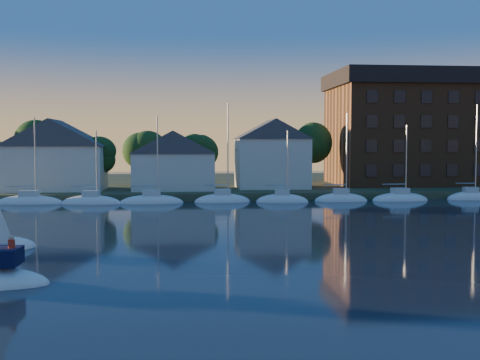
{
  "coord_description": "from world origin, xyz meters",
  "views": [
    {
      "loc": [
        -5.05,
        -26.18,
        7.51
      ],
      "look_at": [
        -0.26,
        22.0,
        4.48
      ],
      "focal_mm": 45.0,
      "sensor_mm": 36.0,
      "label": 1
    }
  ],
  "objects": [
    {
      "name": "wooden_dock",
      "position": [
        0.0,
        52.0,
        0.0
      ],
      "size": [
        120.0,
        3.0,
        1.0
      ],
      "primitive_type": "cube",
      "color": "brown",
      "rests_on": "ground"
    },
    {
      "name": "condo_block",
      "position": [
        34.0,
        64.95,
        9.79
      ],
      "size": [
        31.0,
        17.0,
        17.4
      ],
      "color": "brown",
      "rests_on": "shoreline_land"
    },
    {
      "name": "tree_line",
      "position": [
        2.0,
        63.0,
        7.18
      ],
      "size": [
        93.4,
        5.4,
        8.9
      ],
      "color": "#382519",
      "rests_on": "shoreline_land"
    },
    {
      "name": "shoreline_land",
      "position": [
        0.0,
        75.0,
        0.0
      ],
      "size": [
        160.0,
        50.0,
        2.0
      ],
      "primitive_type": "cube",
      "color": "#333D23",
      "rests_on": "ground"
    },
    {
      "name": "clubhouse_centre",
      "position": [
        -6.0,
        57.0,
        5.13
      ],
      "size": [
        11.55,
        8.4,
        8.08
      ],
      "color": "silver",
      "rests_on": "shoreline_land"
    },
    {
      "name": "clubhouse_east",
      "position": [
        8.0,
        59.0,
        6.0
      ],
      "size": [
        10.5,
        8.4,
        9.8
      ],
      "color": "silver",
      "rests_on": "shoreline_land"
    },
    {
      "name": "ground",
      "position": [
        0.0,
        0.0,
        0.0
      ],
      "size": [
        260.0,
        260.0,
        0.0
      ],
      "primitive_type": "plane",
      "color": "black",
      "rests_on": "ground"
    },
    {
      "name": "clubhouse_west",
      "position": [
        -22.0,
        58.0,
        5.93
      ],
      "size": [
        13.65,
        9.45,
        9.64
      ],
      "color": "silver",
      "rests_on": "shoreline_land"
    },
    {
      "name": "moored_fleet",
      "position": [
        0.0,
        49.0,
        0.1
      ],
      "size": [
        87.5,
        2.4,
        12.05
      ],
      "color": "white",
      "rests_on": "ground"
    }
  ]
}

